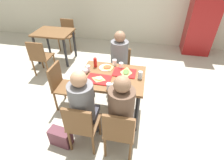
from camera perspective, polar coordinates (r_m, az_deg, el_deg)
The scene contains 28 objects.
ground_plane at distance 3.23m, azimuth -0.00°, elevation -10.26°, with size 10.00×10.00×0.02m, color #B2AD9E.
main_table at distance 2.78m, azimuth -0.00°, elevation -0.67°, with size 1.01×0.78×0.78m.
chair_near_left at distance 2.41m, azimuth -9.91°, elevation -13.99°, with size 0.40×0.40×0.84m.
chair_near_right at distance 2.32m, azimuth 2.33°, elevation -16.10°, with size 0.40×0.40×0.84m.
chair_far_side at distance 3.51m, azimuth 2.56°, elevation 4.48°, with size 0.40×0.40×0.84m.
chair_left_end at distance 3.15m, azimuth -16.03°, elevation -1.18°, with size 0.40×0.40×0.84m.
person_in_red at distance 2.33m, azimuth -9.36°, elevation -7.50°, with size 0.32×0.42×1.25m.
person_in_brown_jacket at distance 2.23m, azimuth 3.10°, elevation -9.39°, with size 0.32×0.42×1.25m.
person_far_side at distance 3.27m, azimuth 2.26°, elevation 6.92°, with size 0.32×0.42×1.25m.
tray_red_near at distance 2.64m, azimuth -4.36°, elevation 0.26°, with size 0.36×0.26×0.02m, color red.
tray_red_far at distance 2.78m, azimuth 4.05°, elevation 2.38°, with size 0.36×0.26×0.02m, color red.
paper_plate_center at distance 2.92m, azimuth -2.06°, elevation 4.07°, with size 0.22×0.22×0.01m, color white.
paper_plate_near_edge at distance 2.52m, azimuth 2.38°, elevation -1.70°, with size 0.22×0.22×0.01m, color white.
pizza_slice_a at distance 2.63m, azimuth -4.39°, elevation 0.50°, with size 0.18×0.14×0.02m.
pizza_slice_b at distance 2.77m, azimuth 4.63°, elevation 2.60°, with size 0.14×0.24×0.02m.
pizza_slice_c at distance 2.90m, azimuth -1.52°, elevation 4.20°, with size 0.25×0.25×0.02m.
plastic_cup_a at distance 2.97m, azimuth 0.82°, elevation 5.74°, with size 0.07×0.07×0.10m, color white.
plastic_cup_b at distance 2.42m, azimuth -1.01°, elevation -2.13°, with size 0.07×0.07×0.10m, color white.
plastic_cup_c at distance 2.83m, azimuth -7.79°, elevation 3.74°, with size 0.07×0.07×0.10m, color white.
plastic_cup_d at distance 2.89m, azimuth 2.99°, elevation 4.72°, with size 0.07×0.07×0.10m, color white.
soda_can at distance 2.66m, azimuth 9.16°, elevation 1.58°, with size 0.07×0.07×0.12m, color #B7BCC6.
condiment_bottle at distance 2.92m, azimuth -5.48°, elevation 5.69°, with size 0.06×0.06×0.16m, color red.
foil_bundle at distance 2.78m, azimuth -8.78°, elevation 2.95°, with size 0.10×0.10×0.10m, color silver.
handbag at distance 2.79m, azimuth -16.34°, elevation -17.40°, with size 0.32×0.16×0.28m, color #592D38.
drink_fridge at distance 5.40m, azimuth 27.38°, elevation 17.43°, with size 0.70×0.60×1.90m, color maroon.
background_table at distance 4.71m, azimuth -18.36°, elevation 13.21°, with size 0.90×0.70×0.78m.
background_chair_near at distance 4.21m, azimuth -22.43°, elevation 7.28°, with size 0.40×0.40×0.84m.
background_chair_far at distance 5.37m, azimuth -14.47°, elevation 14.82°, with size 0.40×0.40×0.84m.
Camera 1 is at (0.45, -2.19, 2.31)m, focal length 28.09 mm.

